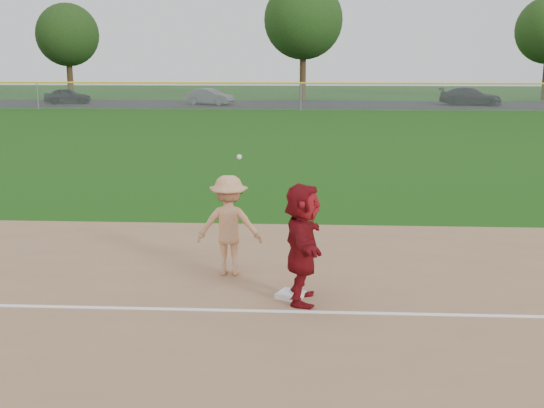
# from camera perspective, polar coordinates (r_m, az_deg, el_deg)

# --- Properties ---
(ground) EXTENTS (160.00, 160.00, 0.00)m
(ground) POSITION_cam_1_polar(r_m,az_deg,el_deg) (11.95, -0.40, -7.66)
(ground) COLOR #17450D
(ground) RESTS_ON ground
(foul_line) EXTENTS (60.00, 0.10, 0.01)m
(foul_line) POSITION_cam_1_polar(r_m,az_deg,el_deg) (11.20, -0.66, -8.94)
(foul_line) COLOR white
(foul_line) RESTS_ON infield_dirt
(parking_asphalt) EXTENTS (120.00, 10.00, 0.01)m
(parking_asphalt) POSITION_cam_1_polar(r_m,az_deg,el_deg) (57.35, 2.50, 8.34)
(parking_asphalt) COLOR black
(parking_asphalt) RESTS_ON ground
(first_base) EXTENTS (0.54, 0.54, 0.09)m
(first_base) POSITION_cam_1_polar(r_m,az_deg,el_deg) (11.79, 1.56, -7.60)
(first_base) COLOR white
(first_base) RESTS_ON infield_dirt
(base_runner) EXTENTS (0.62, 1.89, 2.03)m
(base_runner) POSITION_cam_1_polar(r_m,az_deg,el_deg) (11.32, 2.56, -3.31)
(base_runner) COLOR maroon
(base_runner) RESTS_ON infield_dirt
(car_left) EXTENTS (4.05, 2.27, 1.30)m
(car_left) POSITION_cam_1_polar(r_m,az_deg,el_deg) (60.41, -16.72, 8.66)
(car_left) COLOR black
(car_left) RESTS_ON parking_asphalt
(car_mid) EXTENTS (4.21, 2.66, 1.31)m
(car_mid) POSITION_cam_1_polar(r_m,az_deg,el_deg) (56.83, -5.21, 8.93)
(car_mid) COLOR #595B60
(car_mid) RESTS_ON parking_asphalt
(car_right) EXTENTS (5.31, 3.25, 1.44)m
(car_right) POSITION_cam_1_polar(r_m,az_deg,el_deg) (58.45, 16.25, 8.65)
(car_right) COLOR black
(car_right) RESTS_ON parking_asphalt
(first_base_play) EXTENTS (1.24, 0.86, 2.36)m
(first_base_play) POSITION_cam_1_polar(r_m,az_deg,el_deg) (12.78, -3.61, -1.79)
(first_base_play) COLOR #AFAFB2
(first_base_play) RESTS_ON infield_dirt
(outfield_fence) EXTENTS (110.00, 0.12, 110.00)m
(outfield_fence) POSITION_cam_1_polar(r_m,az_deg,el_deg) (51.25, 2.44, 10.04)
(outfield_fence) COLOR #999EA0
(outfield_fence) RESTS_ON ground
(tree_1) EXTENTS (5.80, 5.80, 8.75)m
(tree_1) POSITION_cam_1_polar(r_m,az_deg,el_deg) (68.12, -16.75, 13.39)
(tree_1) COLOR #392814
(tree_1) RESTS_ON ground
(tree_2) EXTENTS (7.00, 7.00, 10.58)m
(tree_2) POSITION_cam_1_polar(r_m,az_deg,el_deg) (62.78, 2.64, 15.13)
(tree_2) COLOR #392814
(tree_2) RESTS_ON ground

